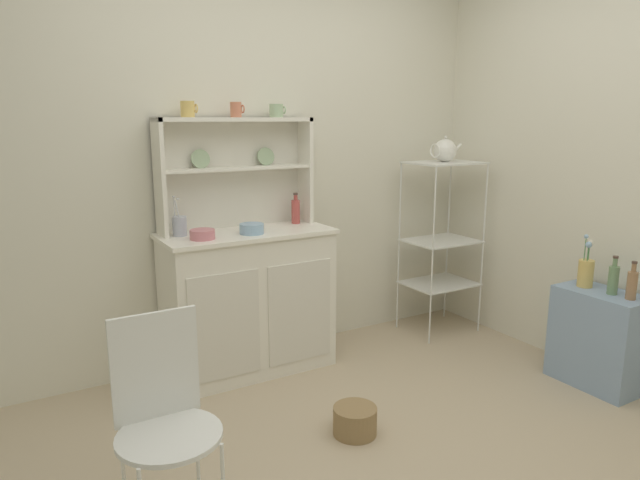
{
  "coord_description": "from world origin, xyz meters",
  "views": [
    {
      "loc": [
        -1.48,
        -1.64,
        1.51
      ],
      "look_at": [
        0.16,
        1.12,
        0.82
      ],
      "focal_mm": 31.9,
      "sensor_mm": 36.0,
      "label": 1
    }
  ],
  "objects_px": {
    "side_shelf_blue": "(598,339)",
    "cup_gold_0": "(188,109)",
    "bowl_mixing_large": "(202,234)",
    "flower_vase": "(586,270)",
    "hutch_cabinet": "(249,300)",
    "wire_chair": "(164,411)",
    "floor_basket": "(355,421)",
    "vinegar_bottle": "(632,284)",
    "utensil_jar": "(180,226)",
    "oil_bottle": "(613,279)",
    "jam_bottle": "(296,211)",
    "bakers_rack": "(441,228)",
    "porcelain_teapot": "(445,150)",
    "hutch_shelf_unit": "(234,164)"
  },
  "relations": [
    {
      "from": "hutch_cabinet",
      "to": "hutch_shelf_unit",
      "type": "xyz_separation_m",
      "value": [
        0.0,
        0.16,
        0.8
      ]
    },
    {
      "from": "bakers_rack",
      "to": "side_shelf_blue",
      "type": "xyz_separation_m",
      "value": [
        0.19,
        -1.13,
        -0.47
      ]
    },
    {
      "from": "side_shelf_blue",
      "to": "cup_gold_0",
      "type": "height_order",
      "value": "cup_gold_0"
    },
    {
      "from": "hutch_cabinet",
      "to": "flower_vase",
      "type": "height_order",
      "value": "flower_vase"
    },
    {
      "from": "hutch_shelf_unit",
      "to": "flower_vase",
      "type": "distance_m",
      "value": 2.13
    },
    {
      "from": "jam_bottle",
      "to": "vinegar_bottle",
      "type": "distance_m",
      "value": 1.94
    },
    {
      "from": "hutch_shelf_unit",
      "to": "bowl_mixing_large",
      "type": "height_order",
      "value": "hutch_shelf_unit"
    },
    {
      "from": "bakers_rack",
      "to": "wire_chair",
      "type": "relative_size",
      "value": 1.43
    },
    {
      "from": "wire_chair",
      "to": "oil_bottle",
      "type": "distance_m",
      "value": 2.47
    },
    {
      "from": "hutch_shelf_unit",
      "to": "floor_basket",
      "type": "height_order",
      "value": "hutch_shelf_unit"
    },
    {
      "from": "cup_gold_0",
      "to": "oil_bottle",
      "type": "relative_size",
      "value": 0.42
    },
    {
      "from": "porcelain_teapot",
      "to": "vinegar_bottle",
      "type": "relative_size",
      "value": 1.17
    },
    {
      "from": "hutch_shelf_unit",
      "to": "bakers_rack",
      "type": "xyz_separation_m",
      "value": [
        1.45,
        -0.24,
        -0.49
      ]
    },
    {
      "from": "bowl_mixing_large",
      "to": "jam_bottle",
      "type": "distance_m",
      "value": 0.68
    },
    {
      "from": "jam_bottle",
      "to": "bowl_mixing_large",
      "type": "bearing_deg",
      "value": -166.48
    },
    {
      "from": "jam_bottle",
      "to": "utensil_jar",
      "type": "height_order",
      "value": "utensil_jar"
    },
    {
      "from": "side_shelf_blue",
      "to": "cup_gold_0",
      "type": "distance_m",
      "value": 2.65
    },
    {
      "from": "bowl_mixing_large",
      "to": "utensil_jar",
      "type": "xyz_separation_m",
      "value": [
        -0.08,
        0.15,
        0.03
      ]
    },
    {
      "from": "wire_chair",
      "to": "jam_bottle",
      "type": "height_order",
      "value": "jam_bottle"
    },
    {
      "from": "vinegar_bottle",
      "to": "utensil_jar",
      "type": "bearing_deg",
      "value": 144.48
    },
    {
      "from": "floor_basket",
      "to": "bowl_mixing_large",
      "type": "distance_m",
      "value": 1.26
    },
    {
      "from": "hutch_shelf_unit",
      "to": "vinegar_bottle",
      "type": "bearing_deg",
      "value": -42.87
    },
    {
      "from": "vinegar_bottle",
      "to": "jam_bottle",
      "type": "bearing_deg",
      "value": 131.23
    },
    {
      "from": "hutch_cabinet",
      "to": "cup_gold_0",
      "type": "xyz_separation_m",
      "value": [
        -0.28,
        0.12,
        1.11
      ]
    },
    {
      "from": "cup_gold_0",
      "to": "hutch_shelf_unit",
      "type": "bearing_deg",
      "value": 8.27
    },
    {
      "from": "bowl_mixing_large",
      "to": "flower_vase",
      "type": "bearing_deg",
      "value": -27.59
    },
    {
      "from": "side_shelf_blue",
      "to": "jam_bottle",
      "type": "height_order",
      "value": "jam_bottle"
    },
    {
      "from": "porcelain_teapot",
      "to": "oil_bottle",
      "type": "distance_m",
      "value": 1.35
    },
    {
      "from": "wire_chair",
      "to": "utensil_jar",
      "type": "distance_m",
      "value": 1.41
    },
    {
      "from": "hutch_cabinet",
      "to": "wire_chair",
      "type": "xyz_separation_m",
      "value": [
        -0.84,
        -1.19,
        0.08
      ]
    },
    {
      "from": "floor_basket",
      "to": "oil_bottle",
      "type": "height_order",
      "value": "oil_bottle"
    },
    {
      "from": "floor_basket",
      "to": "vinegar_bottle",
      "type": "relative_size",
      "value": 1.02
    },
    {
      "from": "wire_chair",
      "to": "vinegar_bottle",
      "type": "xyz_separation_m",
      "value": [
        2.47,
        -0.16,
        0.12
      ]
    },
    {
      "from": "vinegar_bottle",
      "to": "wire_chair",
      "type": "bearing_deg",
      "value": 176.29
    },
    {
      "from": "floor_basket",
      "to": "utensil_jar",
      "type": "relative_size",
      "value": 0.94
    },
    {
      "from": "porcelain_teapot",
      "to": "bowl_mixing_large",
      "type": "bearing_deg",
      "value": -179.98
    },
    {
      "from": "side_shelf_blue",
      "to": "vinegar_bottle",
      "type": "bearing_deg",
      "value": -90.0
    },
    {
      "from": "floor_basket",
      "to": "hutch_shelf_unit",
      "type": "bearing_deg",
      "value": 97.28
    },
    {
      "from": "side_shelf_blue",
      "to": "utensil_jar",
      "type": "xyz_separation_m",
      "value": [
        -2.0,
        1.28,
        0.64
      ]
    },
    {
      "from": "side_shelf_blue",
      "to": "flower_vase",
      "type": "xyz_separation_m",
      "value": [
        0.0,
        0.12,
        0.37
      ]
    },
    {
      "from": "porcelain_teapot",
      "to": "flower_vase",
      "type": "relative_size",
      "value": 0.8
    },
    {
      "from": "bakers_rack",
      "to": "cup_gold_0",
      "type": "bearing_deg",
      "value": 173.54
    },
    {
      "from": "hutch_shelf_unit",
      "to": "jam_bottle",
      "type": "distance_m",
      "value": 0.48
    },
    {
      "from": "cup_gold_0",
      "to": "utensil_jar",
      "type": "relative_size",
      "value": 0.4
    },
    {
      "from": "bowl_mixing_large",
      "to": "utensil_jar",
      "type": "height_order",
      "value": "utensil_jar"
    },
    {
      "from": "cup_gold_0",
      "to": "bowl_mixing_large",
      "type": "height_order",
      "value": "cup_gold_0"
    },
    {
      "from": "wire_chair",
      "to": "oil_bottle",
      "type": "height_order",
      "value": "wire_chair"
    },
    {
      "from": "oil_bottle",
      "to": "hutch_shelf_unit",
      "type": "bearing_deg",
      "value": 139.18
    },
    {
      "from": "floor_basket",
      "to": "oil_bottle",
      "type": "xyz_separation_m",
      "value": [
        1.49,
        -0.31,
        0.57
      ]
    },
    {
      "from": "floor_basket",
      "to": "flower_vase",
      "type": "distance_m",
      "value": 1.61
    }
  ]
}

